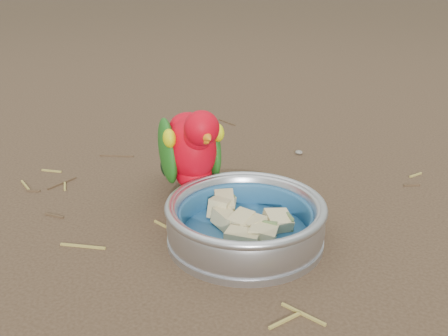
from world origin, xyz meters
The scene contains 6 objects.
ground centered at (0.00, 0.00, 0.00)m, with size 60.00×60.00×0.00m, color #463222.
food_bowl centered at (0.08, -0.03, 0.01)m, with size 0.22×0.22×0.02m, color #B2B2BA.
bowl_wall centered at (0.08, -0.03, 0.04)m, with size 0.22×0.22×0.04m, color #B2B2BA, non-canonical shape.
fruit_wedges centered at (0.08, -0.03, 0.03)m, with size 0.13×0.13×0.03m, color #CDBA82, non-canonical shape.
lory_parrot centered at (-0.05, 0.03, 0.08)m, with size 0.10×0.20×0.16m, color red, non-canonical shape.
ground_debris centered at (-0.02, 0.03, 0.00)m, with size 0.90×0.80×0.01m, color #A28D3E, non-canonical shape.
Camera 1 is at (0.36, -0.57, 0.36)m, focal length 40.00 mm.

